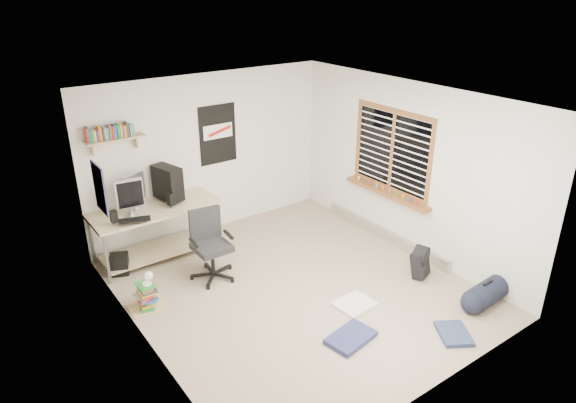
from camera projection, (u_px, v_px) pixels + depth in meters
floor at (296, 288)px, 6.79m from camera, size 4.00×4.50×0.01m
ceiling at (297, 100)px, 5.78m from camera, size 4.00×4.50×0.01m
back_wall at (210, 154)px, 7.96m from camera, size 4.00×0.01×2.50m
left_wall at (138, 248)px, 5.21m from camera, size 0.01×4.50×2.50m
right_wall at (408, 169)px, 7.36m from camera, size 0.01×4.50×2.50m
desk at (157, 233)px, 7.44m from camera, size 1.87×1.00×0.82m
monitor_left at (130, 199)px, 6.92m from camera, size 0.38×0.13×0.41m
monitor_right at (135, 193)px, 7.15m from camera, size 0.37×0.22×0.40m
pc_tower at (168, 183)px, 7.37m from camera, size 0.33×0.51×0.49m
keyboard at (135, 220)px, 6.79m from camera, size 0.43×0.27×0.02m
speaker_left at (114, 216)px, 6.71m from camera, size 0.09×0.09×0.17m
speaker_right at (171, 199)px, 7.22m from camera, size 0.11×0.11×0.18m
office_chair at (212, 246)px, 6.83m from camera, size 0.70×0.70×0.97m
wall_shelf at (115, 139)px, 6.88m from camera, size 0.80×0.22×0.24m
poster_back_wall at (218, 134)px, 7.90m from camera, size 0.62×0.03×0.92m
poster_left_wall at (100, 188)px, 6.01m from camera, size 0.02×0.42×0.60m
window at (391, 151)px, 7.47m from camera, size 0.10×1.50×1.26m
baseboard_heater at (384, 234)px, 8.02m from camera, size 0.08×2.50×0.18m
backpack at (420, 264)px, 6.96m from camera, size 0.32×0.29×0.35m
duffel_bag at (486, 294)px, 6.40m from camera, size 0.32×0.32×0.59m
tshirt at (355, 304)px, 6.41m from camera, size 0.49×0.43×0.04m
jeans_a at (351, 338)px, 5.80m from camera, size 0.61×0.44×0.06m
jeans_b at (454, 334)px, 5.87m from camera, size 0.51×0.55×0.06m
book_stack at (146, 297)px, 6.33m from camera, size 0.51×0.46×0.29m
desk_lamp at (147, 281)px, 6.24m from camera, size 0.12×0.20×0.19m
subwoofer at (119, 264)px, 7.07m from camera, size 0.32×0.32×0.27m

